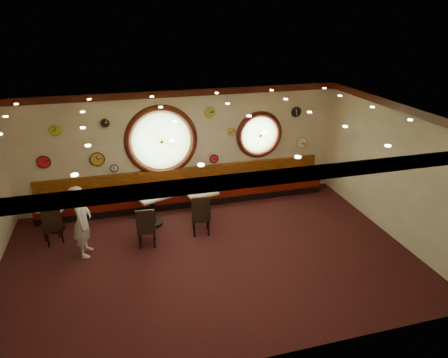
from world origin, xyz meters
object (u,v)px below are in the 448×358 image
table_c (200,201)px  chair_a (52,223)px  table_a (55,215)px  chair_b (146,225)px  condiment_b_pepper (152,192)px  condiment_c_pepper (198,190)px  condiment_b_bottle (154,190)px  condiment_b_salt (147,191)px  condiment_a_pepper (55,204)px  condiment_a_bottle (59,202)px  chair_c (201,213)px  waiter (82,221)px  table_b (152,205)px  condiment_c_salt (196,188)px  condiment_c_bottle (203,186)px  condiment_a_salt (51,204)px

table_c → chair_a: chair_a is taller
table_a → chair_b: bearing=-32.7°
chair_a → condiment_b_pepper: bearing=-11.3°
table_c → table_a: bearing=174.1°
condiment_b_pepper → condiment_c_pepper: 1.17m
condiment_b_bottle → chair_a: bearing=-171.3°
condiment_b_bottle → condiment_b_salt: bearing=166.7°
condiment_a_pepper → condiment_a_bottle: size_ratio=0.63×
table_a → chair_c: size_ratio=1.20×
table_a → chair_a: (0.03, -0.66, 0.15)m
condiment_b_salt → condiment_a_pepper: 2.25m
condiment_a_bottle → waiter: bearing=-65.1°
chair_a → condiment_a_bottle: 0.76m
table_c → condiment_a_bottle: table_c is taller
table_b → chair_a: 2.36m
condiment_a_bottle → condiment_b_bottle: bearing=-8.8°
table_c → chair_a: size_ratio=1.49×
condiment_c_pepper → waiter: waiter is taller
condiment_a_pepper → waiter: waiter is taller
table_a → condiment_c_pepper: condiment_c_pepper is taller
condiment_b_salt → condiment_b_pepper: bearing=-33.3°
condiment_a_pepper → condiment_c_pepper: (3.51, -0.45, 0.17)m
chair_c → condiment_b_pepper: bearing=148.6°
condiment_c_salt → waiter: waiter is taller
condiment_c_salt → condiment_c_bottle: (0.18, 0.01, 0.03)m
table_b → condiment_b_pepper: bearing=31.6°
condiment_b_salt → condiment_c_salt: bearing=-4.9°
condiment_a_bottle → waiter: (0.63, -1.36, 0.09)m
chair_c → condiment_a_bottle: chair_c is taller
table_c → chair_c: 0.81m
chair_c → condiment_a_salt: chair_c is taller
chair_a → condiment_a_bottle: size_ratio=3.71×
condiment_c_pepper → condiment_b_bottle: size_ratio=0.58×
chair_b → condiment_b_pepper: chair_b is taller
chair_b → condiment_b_bottle: condiment_b_bottle is taller
chair_c → condiment_c_bottle: bearing=81.0°
table_c → condiment_b_salt: (-1.32, 0.13, 0.39)m
table_a → condiment_a_pepper: 0.30m
table_c → condiment_a_salt: bearing=173.3°
condiment_c_pepper → condiment_a_salt: bearing=172.1°
table_a → table_b: 2.40m
chair_c → condiment_b_salt: 1.53m
chair_a → condiment_c_salt: chair_a is taller
condiment_a_pepper → condiment_b_salt: bearing=-6.3°
condiment_c_salt → condiment_b_pepper: (-1.12, 0.03, 0.02)m
condiment_a_bottle → table_c: bearing=-7.4°
condiment_b_bottle → table_b: bearing=-155.4°
chair_a → chair_c: size_ratio=0.93×
table_c → condiment_a_salt: table_c is taller
condiment_c_bottle → condiment_a_bottle: bearing=173.4°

